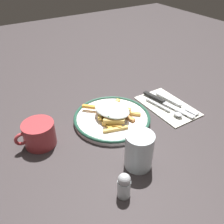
{
  "coord_description": "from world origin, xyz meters",
  "views": [
    {
      "loc": [
        0.34,
        0.54,
        0.48
      ],
      "look_at": [
        0.0,
        0.0,
        0.03
      ],
      "focal_mm": 39.52,
      "sensor_mm": 36.0,
      "label": 1
    }
  ],
  "objects_px": {
    "napkin": "(167,106)",
    "water_glass": "(139,151)",
    "fork": "(176,103)",
    "salt_shaker": "(124,185)",
    "knife": "(163,102)",
    "coffee_mug": "(39,134)",
    "spoon": "(170,110)",
    "fries_heap": "(112,112)",
    "plate": "(112,118)"
  },
  "relations": [
    {
      "from": "fries_heap",
      "to": "fork",
      "type": "relative_size",
      "value": 0.95
    },
    {
      "from": "plate",
      "to": "fork",
      "type": "relative_size",
      "value": 1.39
    },
    {
      "from": "spoon",
      "to": "knife",
      "type": "bearing_deg",
      "value": -109.37
    },
    {
      "from": "napkin",
      "to": "water_glass",
      "type": "distance_m",
      "value": 0.3
    },
    {
      "from": "napkin",
      "to": "salt_shaker",
      "type": "relative_size",
      "value": 3.16
    },
    {
      "from": "water_glass",
      "to": "salt_shaker",
      "type": "height_order",
      "value": "water_glass"
    },
    {
      "from": "fries_heap",
      "to": "knife",
      "type": "xyz_separation_m",
      "value": [
        -0.2,
        0.01,
        -0.03
      ]
    },
    {
      "from": "knife",
      "to": "salt_shaker",
      "type": "relative_size",
      "value": 3.12
    },
    {
      "from": "napkin",
      "to": "water_glass",
      "type": "height_order",
      "value": "water_glass"
    },
    {
      "from": "napkin",
      "to": "knife",
      "type": "xyz_separation_m",
      "value": [
        0.0,
        -0.02,
        0.01
      ]
    },
    {
      "from": "fries_heap",
      "to": "coffee_mug",
      "type": "xyz_separation_m",
      "value": [
        0.23,
        -0.02,
        -0.0
      ]
    },
    {
      "from": "spoon",
      "to": "fork",
      "type": "bearing_deg",
      "value": -156.72
    },
    {
      "from": "water_glass",
      "to": "fork",
      "type": "bearing_deg",
      "value": -151.81
    },
    {
      "from": "napkin",
      "to": "knife",
      "type": "distance_m",
      "value": 0.02
    },
    {
      "from": "water_glass",
      "to": "napkin",
      "type": "bearing_deg",
      "value": -147.04
    },
    {
      "from": "salt_shaker",
      "to": "coffee_mug",
      "type": "bearing_deg",
      "value": -69.02
    },
    {
      "from": "fries_heap",
      "to": "napkin",
      "type": "bearing_deg",
      "value": 171.66
    },
    {
      "from": "water_glass",
      "to": "coffee_mug",
      "type": "bearing_deg",
      "value": -48.53
    },
    {
      "from": "spoon",
      "to": "water_glass",
      "type": "xyz_separation_m",
      "value": [
        0.23,
        0.13,
        0.04
      ]
    },
    {
      "from": "coffee_mug",
      "to": "fork",
      "type": "bearing_deg",
      "value": 172.46
    },
    {
      "from": "fork",
      "to": "salt_shaker",
      "type": "distance_m",
      "value": 0.42
    },
    {
      "from": "napkin",
      "to": "spoon",
      "type": "xyz_separation_m",
      "value": [
        0.02,
        0.03,
        0.01
      ]
    },
    {
      "from": "knife",
      "to": "salt_shaker",
      "type": "distance_m",
      "value": 0.41
    },
    {
      "from": "knife",
      "to": "coffee_mug",
      "type": "distance_m",
      "value": 0.43
    },
    {
      "from": "plate",
      "to": "water_glass",
      "type": "relative_size",
      "value": 2.5
    },
    {
      "from": "water_glass",
      "to": "plate",
      "type": "bearing_deg",
      "value": -102.35
    },
    {
      "from": "plate",
      "to": "coffee_mug",
      "type": "bearing_deg",
      "value": -4.2
    },
    {
      "from": "napkin",
      "to": "salt_shaker",
      "type": "xyz_separation_m",
      "value": [
        0.33,
        0.22,
        0.03
      ]
    },
    {
      "from": "plate",
      "to": "water_glass",
      "type": "height_order",
      "value": "water_glass"
    },
    {
      "from": "knife",
      "to": "water_glass",
      "type": "bearing_deg",
      "value": 36.24
    },
    {
      "from": "fries_heap",
      "to": "napkin",
      "type": "distance_m",
      "value": 0.21
    },
    {
      "from": "fork",
      "to": "water_glass",
      "type": "bearing_deg",
      "value": 28.19
    },
    {
      "from": "knife",
      "to": "water_glass",
      "type": "xyz_separation_m",
      "value": [
        0.25,
        0.18,
        0.04
      ]
    },
    {
      "from": "knife",
      "to": "water_glass",
      "type": "distance_m",
      "value": 0.31
    },
    {
      "from": "water_glass",
      "to": "coffee_mug",
      "type": "distance_m",
      "value": 0.28
    },
    {
      "from": "fries_heap",
      "to": "fork",
      "type": "xyz_separation_m",
      "value": [
        -0.24,
        0.04,
        -0.03
      ]
    },
    {
      "from": "knife",
      "to": "fries_heap",
      "type": "bearing_deg",
      "value": -3.31
    },
    {
      "from": "fork",
      "to": "water_glass",
      "type": "relative_size",
      "value": 1.8
    },
    {
      "from": "napkin",
      "to": "coffee_mug",
      "type": "height_order",
      "value": "coffee_mug"
    },
    {
      "from": "fries_heap",
      "to": "coffee_mug",
      "type": "relative_size",
      "value": 1.49
    },
    {
      "from": "coffee_mug",
      "to": "water_glass",
      "type": "bearing_deg",
      "value": 131.47
    },
    {
      "from": "knife",
      "to": "water_glass",
      "type": "height_order",
      "value": "water_glass"
    },
    {
      "from": "spoon",
      "to": "plate",
      "type": "bearing_deg",
      "value": -19.97
    },
    {
      "from": "plate",
      "to": "salt_shaker",
      "type": "xyz_separation_m",
      "value": [
        0.13,
        0.25,
        0.02
      ]
    },
    {
      "from": "salt_shaker",
      "to": "plate",
      "type": "bearing_deg",
      "value": -116.64
    },
    {
      "from": "spoon",
      "to": "water_glass",
      "type": "relative_size",
      "value": 1.55
    },
    {
      "from": "spoon",
      "to": "coffee_mug",
      "type": "xyz_separation_m",
      "value": [
        0.41,
        -0.08,
        0.02
      ]
    },
    {
      "from": "fork",
      "to": "salt_shaker",
      "type": "height_order",
      "value": "salt_shaker"
    },
    {
      "from": "fries_heap",
      "to": "spoon",
      "type": "distance_m",
      "value": 0.2
    },
    {
      "from": "spoon",
      "to": "water_glass",
      "type": "distance_m",
      "value": 0.26
    }
  ]
}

